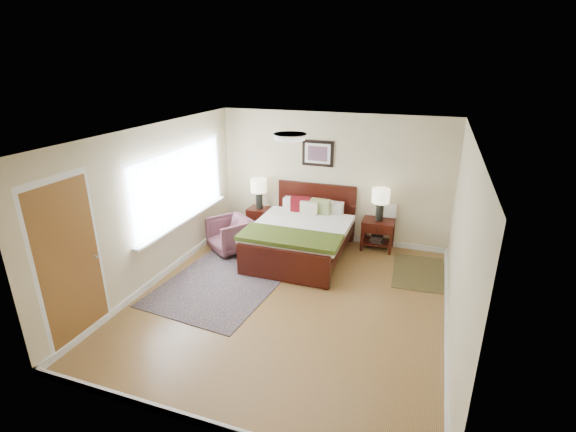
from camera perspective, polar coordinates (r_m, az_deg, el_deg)
The scene contains 18 objects.
floor at distance 6.43m, azimuth 0.24°, elevation -11.36°, with size 5.00×5.00×0.00m, color olive.
back_wall at distance 8.15m, azimuth 6.04°, elevation 5.17°, with size 4.50×0.04×2.50m, color beige.
front_wall at distance 3.86m, azimuth -12.38°, elevation -13.94°, with size 4.50×0.04×2.50m, color beige.
left_wall at distance 6.89m, azimuth -17.73°, elevation 1.38°, with size 0.04×5.00×2.50m, color beige.
right_wall at distance 5.61m, azimuth 22.59°, elevation -3.68°, with size 0.04×5.00×2.50m, color beige.
ceiling at distance 5.53m, azimuth 0.27°, elevation 11.19°, with size 4.50×5.00×0.02m, color white.
window at distance 7.36m, azimuth -14.30°, elevation 3.98°, with size 0.11×2.72×1.32m.
door at distance 5.76m, azimuth -27.65°, elevation -5.84°, with size 0.06×1.00×2.18m.
ceil_fixture at distance 5.53m, azimuth 0.27°, elevation 10.83°, with size 0.44×0.44×0.08m.
bed at distance 7.54m, azimuth 1.86°, elevation -1.97°, with size 1.70×2.05×1.11m.
wall_art at distance 8.08m, azimuth 4.09°, elevation 8.53°, with size 0.62×0.05×0.50m.
nightstand_left at distance 8.61m, azimuth -3.97°, elevation 0.28°, with size 0.45×0.41×0.54m.
nightstand_right at distance 8.05m, azimuth 12.18°, elevation -2.10°, with size 0.59×0.44×0.58m.
lamp_left at distance 8.46m, azimuth -4.00°, elevation 3.78°, with size 0.32×0.32×0.61m.
lamp_right at distance 7.84m, azimuth 12.54°, elevation 2.31°, with size 0.32×0.32×0.61m.
armchair at distance 7.89m, azimuth -7.91°, elevation -2.57°, with size 0.69×0.71×0.65m, color brown.
rug_persian at distance 6.97m, azimuth -8.71°, elevation -8.82°, with size 1.71×2.42×0.01m, color #0D0B39.
rug_navy at distance 7.50m, azimuth 17.46°, elevation -7.36°, with size 0.86×1.29×0.01m, color black.
Camera 1 is at (1.78, -5.15, 3.41)m, focal length 26.00 mm.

